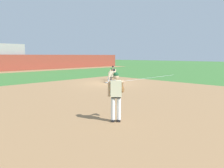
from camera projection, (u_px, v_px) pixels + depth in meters
The scene contains 11 objects.
ground_plane at pixel (108, 83), 19.49m from camera, with size 160.00×160.00×0.00m, color #3D7533.
infield_dirt_patch at pixel (110, 95), 13.83m from camera, with size 18.00×18.00×0.01m, color #9E754C.
warning_track_strip at pixel (16, 72), 33.29m from camera, with size 48.00×3.20×0.01m, color #9E754C.
foul_line_stripe at pixel (147, 78), 23.73m from camera, with size 11.92×0.10×0.00m, color white.
first_base_bag at pixel (108, 83), 19.49m from camera, with size 0.38×0.38×0.09m, color white.
baseball at pixel (110, 94), 13.82m from camera, with size 0.07×0.07×0.07m, color white.
pitcher at pixel (116, 94), 8.08m from camera, with size 0.85×0.55×1.86m.
first_baseman at pixel (112, 75), 19.79m from camera, with size 0.73×1.08×1.34m.
umpire at pixel (113, 73), 21.51m from camera, with size 0.67×0.67×1.46m.
outfield_wall at pixel (10, 63), 34.51m from camera, with size 48.00×0.50×2.60m.
stadium_seating_block at pixel (4, 57), 36.10m from camera, with size 5.71×3.35×4.35m.
Camera 1 is at (-13.65, -13.70, 2.47)m, focal length 35.00 mm.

